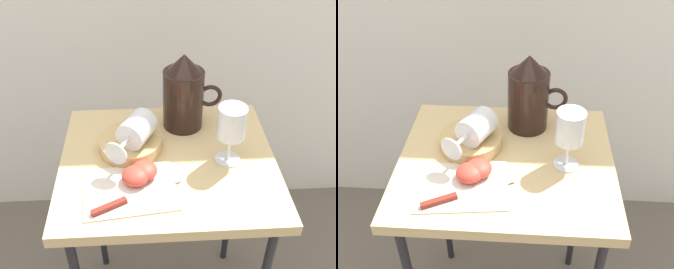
# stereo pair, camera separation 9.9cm
# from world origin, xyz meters

# --- Properties ---
(table) EXTENTS (0.56, 0.48, 0.71)m
(table) POSITION_xyz_m (0.00, 0.00, 0.64)
(table) COLOR tan
(table) RESTS_ON ground_plane
(linen_napkin) EXTENTS (0.24, 0.19, 0.00)m
(linen_napkin) POSITION_xyz_m (-0.10, -0.11, 0.71)
(linen_napkin) COLOR silver
(linen_napkin) RESTS_ON table
(basket_tray) EXTENTS (0.17, 0.17, 0.03)m
(basket_tray) POSITION_xyz_m (-0.10, 0.05, 0.73)
(basket_tray) COLOR tan
(basket_tray) RESTS_ON table
(pitcher) EXTENTS (0.17, 0.11, 0.22)m
(pitcher) POSITION_xyz_m (0.05, 0.15, 0.80)
(pitcher) COLOR black
(pitcher) RESTS_ON table
(wine_glass_upright) EXTENTS (0.07, 0.07, 0.16)m
(wine_glass_upright) POSITION_xyz_m (0.15, -0.01, 0.82)
(wine_glass_upright) COLOR silver
(wine_glass_upright) RESTS_ON table
(wine_glass_tipped_near) EXTENTS (0.13, 0.17, 0.08)m
(wine_glass_tipped_near) POSITION_xyz_m (-0.08, 0.03, 0.79)
(wine_glass_tipped_near) COLOR silver
(wine_glass_tipped_near) RESTS_ON basket_tray
(apple_half_left) EXTENTS (0.07, 0.07, 0.04)m
(apple_half_left) POSITION_xyz_m (-0.08, -0.08, 0.73)
(apple_half_left) COLOR #CC3D2D
(apple_half_left) RESTS_ON linen_napkin
(apple_half_right) EXTENTS (0.07, 0.07, 0.04)m
(apple_half_right) POSITION_xyz_m (-0.06, -0.07, 0.73)
(apple_half_right) COLOR #CC3D2D
(apple_half_right) RESTS_ON linen_napkin
(knife) EXTENTS (0.21, 0.12, 0.01)m
(knife) POSITION_xyz_m (-0.11, -0.15, 0.72)
(knife) COLOR silver
(knife) RESTS_ON linen_napkin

